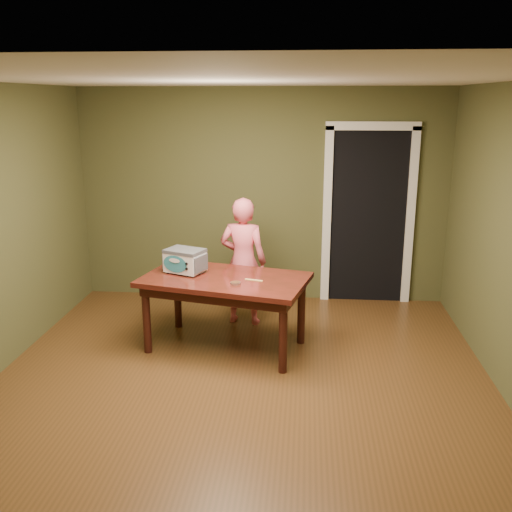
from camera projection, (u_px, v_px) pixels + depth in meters
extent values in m
plane|color=#523217|center=(239.00, 392.00, 4.94)|extent=(5.00, 5.00, 0.00)
cube|color=#444625|center=(262.00, 196.00, 7.00)|extent=(4.50, 0.02, 2.60)
cube|color=#444625|center=(161.00, 408.00, 2.19)|extent=(4.50, 0.02, 2.60)
cube|color=white|center=(236.00, 78.00, 4.25)|extent=(4.50, 5.00, 0.02)
cube|color=black|center=(366.00, 213.00, 7.24)|extent=(0.90, 0.60, 2.10)
cube|color=black|center=(368.00, 218.00, 6.94)|extent=(0.90, 0.02, 2.10)
cube|color=white|center=(327.00, 218.00, 6.97)|extent=(0.10, 0.06, 2.20)
cube|color=white|center=(410.00, 219.00, 6.88)|extent=(0.10, 0.06, 2.20)
cube|color=white|center=(373.00, 126.00, 6.63)|extent=(1.10, 0.06, 0.10)
cube|color=#38150C|center=(225.00, 280.00, 5.64)|extent=(1.76, 1.24, 0.05)
cube|color=black|center=(225.00, 287.00, 5.66)|extent=(1.62, 1.10, 0.10)
cylinder|color=black|center=(147.00, 319.00, 5.63)|extent=(0.08, 0.08, 0.70)
cylinder|color=black|center=(178.00, 297.00, 6.27)|extent=(0.08, 0.08, 0.70)
cylinder|color=black|center=(283.00, 337.00, 5.21)|extent=(0.08, 0.08, 0.70)
cylinder|color=black|center=(301.00, 311.00, 5.85)|extent=(0.08, 0.08, 0.70)
cylinder|color=#4C4F54|center=(168.00, 272.00, 5.77)|extent=(0.02, 0.02, 0.02)
cylinder|color=#4C4F54|center=(179.00, 267.00, 5.94)|extent=(0.02, 0.02, 0.02)
cylinder|color=#4C4F54|center=(193.00, 276.00, 5.64)|extent=(0.02, 0.02, 0.02)
cylinder|color=#4C4F54|center=(203.00, 271.00, 5.81)|extent=(0.02, 0.02, 0.02)
cube|color=white|center=(185.00, 261.00, 5.76)|extent=(0.43, 0.38, 0.21)
cube|color=#4C4F54|center=(185.00, 251.00, 5.73)|extent=(0.44, 0.38, 0.03)
cube|color=#4C4F54|center=(170.00, 259.00, 5.84)|extent=(0.10, 0.22, 0.16)
cube|color=#4C4F54|center=(201.00, 264.00, 5.67)|extent=(0.10, 0.22, 0.16)
ellipsoid|color=teal|center=(175.00, 264.00, 5.66)|extent=(0.26, 0.11, 0.17)
cylinder|color=black|center=(186.00, 264.00, 5.59)|extent=(0.03, 0.02, 0.02)
cylinder|color=black|center=(187.00, 269.00, 5.60)|extent=(0.02, 0.02, 0.02)
cylinder|color=silver|center=(235.00, 283.00, 5.42)|extent=(0.10, 0.10, 0.02)
cylinder|color=#502D1A|center=(235.00, 282.00, 5.42)|extent=(0.09, 0.09, 0.01)
cube|color=#F7CD6B|center=(254.00, 280.00, 5.53)|extent=(0.18, 0.07, 0.01)
imported|color=#EF6271|center=(243.00, 261.00, 6.31)|extent=(0.57, 0.42, 1.43)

